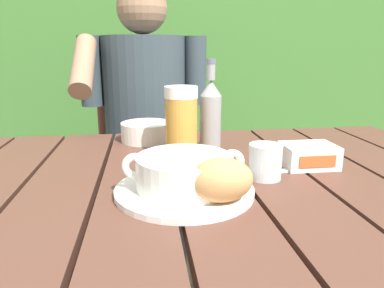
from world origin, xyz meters
The scene contains 13 objects.
dining_table centered at (0.00, 0.00, 0.65)m, with size 1.35×0.90×0.74m.
hedge_backdrop centered at (-0.01, 1.86, 1.10)m, with size 3.32×0.86×2.84m.
chair_near_diner centered at (-0.12, 0.89, 0.47)m, with size 0.45×0.40×0.94m.
person_eating centered at (-0.13, 0.69, 0.74)m, with size 0.48×0.47×1.26m.
serving_plate centered at (-0.06, -0.07, 0.74)m, with size 0.27×0.27×0.01m.
soup_bowl centered at (-0.06, -0.07, 0.78)m, with size 0.23×0.18×0.07m.
bread_roll centered at (0.00, -0.14, 0.79)m, with size 0.12×0.09×0.08m.
beer_glass centered at (-0.04, 0.18, 0.82)m, with size 0.08×0.08×0.18m.
beer_bottle centered at (0.05, 0.22, 0.83)m, with size 0.06×0.06×0.24m.
water_glass_small centered at (0.12, -0.01, 0.77)m, with size 0.07×0.07×0.07m.
butter_tub centered at (0.25, 0.05, 0.76)m, with size 0.12×0.09×0.05m.
table_knife centered at (0.09, 0.01, 0.74)m, with size 0.16×0.04×0.01m.
diner_bowl centered at (-0.12, 0.35, 0.76)m, with size 0.15×0.15×0.06m.
Camera 1 is at (-0.13, -0.70, 1.00)m, focal length 33.58 mm.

